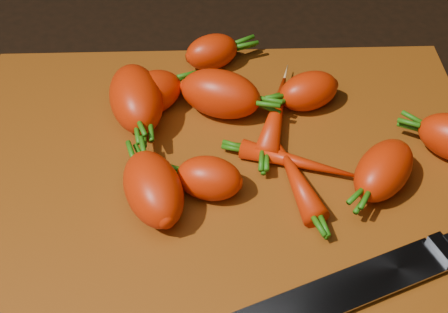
{
  "coord_description": "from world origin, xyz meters",
  "views": [
    {
      "loc": [
        -0.01,
        -0.39,
        0.44
      ],
      "look_at": [
        0.0,
        0.01,
        0.03
      ],
      "focal_mm": 50.0,
      "sensor_mm": 36.0,
      "label": 1
    }
  ],
  "objects": [
    {
      "name": "carrot_4",
      "position": [
        0.09,
        0.1,
        0.03
      ],
      "size": [
        0.07,
        0.06,
        0.04
      ],
      "primitive_type": "ellipsoid",
      "rotation": [
        0.0,
        0.0,
        3.51
      ],
      "color": "red",
      "rests_on": "cutting_board"
    },
    {
      "name": "carrot_9",
      "position": [
        0.06,
        -0.02,
        0.02
      ],
      "size": [
        0.05,
        0.1,
        0.02
      ],
      "primitive_type": "ellipsoid",
      "rotation": [
        0.0,
        0.0,
        1.83
      ],
      "color": "red",
      "rests_on": "cutting_board"
    },
    {
      "name": "carrot_3",
      "position": [
        -0.06,
        -0.03,
        0.04
      ],
      "size": [
        0.07,
        0.09,
        0.05
      ],
      "primitive_type": "ellipsoid",
      "rotation": [
        0.0,
        0.0,
        1.91
      ],
      "color": "red",
      "rests_on": "cutting_board"
    },
    {
      "name": "carrot_7",
      "position": [
        0.05,
        0.07,
        0.02
      ],
      "size": [
        0.05,
        0.12,
        0.02
      ],
      "primitive_type": "ellipsoid",
      "rotation": [
        0.0,
        0.0,
        1.32
      ],
      "color": "red",
      "rests_on": "cutting_board"
    },
    {
      "name": "carrot_0",
      "position": [
        -0.07,
        0.1,
        0.03
      ],
      "size": [
        0.08,
        0.07,
        0.04
      ],
      "primitive_type": "ellipsoid",
      "rotation": [
        0.0,
        0.0,
        0.55
      ],
      "color": "red",
      "rests_on": "cutting_board"
    },
    {
      "name": "carrot_5",
      "position": [
        -0.01,
        0.17,
        0.03
      ],
      "size": [
        0.07,
        0.06,
        0.04
      ],
      "primitive_type": "ellipsoid",
      "rotation": [
        0.0,
        0.0,
        0.37
      ],
      "color": "red",
      "rests_on": "cutting_board"
    },
    {
      "name": "ground",
      "position": [
        0.0,
        0.0,
        -0.01
      ],
      "size": [
        2.0,
        2.0,
        0.01
      ],
      "primitive_type": "cube",
      "color": "black"
    },
    {
      "name": "carrot_10",
      "position": [
        -0.0,
        0.09,
        0.04
      ],
      "size": [
        0.1,
        0.08,
        0.05
      ],
      "primitive_type": "ellipsoid",
      "rotation": [
        0.0,
        0.0,
        5.91
      ],
      "color": "red",
      "rests_on": "cutting_board"
    },
    {
      "name": "carrot_8",
      "position": [
        0.07,
        0.01,
        0.02
      ],
      "size": [
        0.11,
        0.06,
        0.02
      ],
      "primitive_type": "ellipsoid",
      "rotation": [
        0.0,
        0.0,
        -0.36
      ],
      "color": "red",
      "rests_on": "cutting_board"
    },
    {
      "name": "carrot_1",
      "position": [
        -0.01,
        -0.02,
        0.03
      ],
      "size": [
        0.07,
        0.05,
        0.04
      ],
      "primitive_type": "ellipsoid",
      "rotation": [
        0.0,
        0.0,
        2.89
      ],
      "color": "red",
      "rests_on": "cutting_board"
    },
    {
      "name": "knife",
      "position": [
        0.1,
        -0.12,
        0.02
      ],
      "size": [
        0.29,
        0.14,
        0.02
      ],
      "rotation": [
        0.0,
        0.0,
        0.38
      ],
      "color": "gray",
      "rests_on": "cutting_board"
    },
    {
      "name": "carrot_2",
      "position": [
        -0.08,
        0.09,
        0.04
      ],
      "size": [
        0.07,
        0.1,
        0.05
      ],
      "primitive_type": "ellipsoid",
      "rotation": [
        0.0,
        0.0,
        -1.36
      ],
      "color": "red",
      "rests_on": "cutting_board"
    },
    {
      "name": "cutting_board",
      "position": [
        0.0,
        0.0,
        0.01
      ],
      "size": [
        0.5,
        0.4,
        0.01
      ],
      "primitive_type": "cube",
      "color": "#79380A",
      "rests_on": "ground"
    },
    {
      "name": "carrot_11",
      "position": [
        0.14,
        -0.02,
        0.03
      ],
      "size": [
        0.08,
        0.09,
        0.04
      ],
      "primitive_type": "ellipsoid",
      "rotation": [
        0.0,
        0.0,
        4.04
      ],
      "color": "red",
      "rests_on": "cutting_board"
    }
  ]
}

